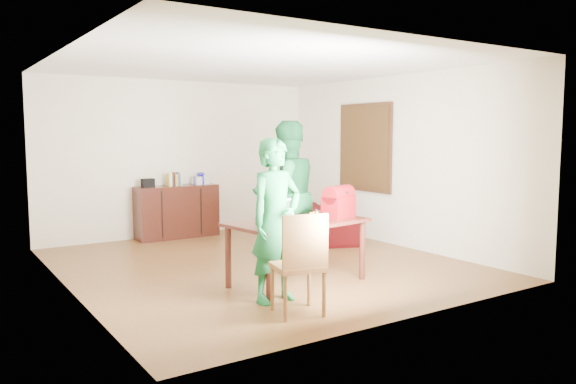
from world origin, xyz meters
TOP-DOWN VIEW (x-y plane):
  - room at (0.01, 0.13)m, footprint 5.20×5.70m
  - table at (-0.15, -1.10)m, footprint 1.74×1.12m
  - chair at (-0.78, -2.05)m, footprint 0.55×0.54m
  - person_near at (-0.73, -1.56)m, footprint 0.68×0.49m
  - person_far at (0.18, -0.35)m, footprint 0.96×0.75m
  - laptop at (-0.39, -1.15)m, footprint 0.43×0.35m
  - bananas at (-0.19, -1.50)m, footprint 0.18×0.15m
  - bottle at (-0.10, -1.42)m, footprint 0.07×0.07m
  - red_bag at (0.41, -1.19)m, footprint 0.48×0.36m
  - sofa at (1.95, 1.19)m, footprint 1.58×2.25m

SIDE VIEW (x-z plane):
  - chair at x=-0.78m, z-range -0.21..0.81m
  - sofa at x=1.95m, z-range 0.00..0.61m
  - table at x=-0.15m, z-range 0.29..1.05m
  - bananas at x=-0.19m, z-range 0.76..0.82m
  - laptop at x=-0.39m, z-range 0.68..0.94m
  - bottle at x=-0.10m, z-range 0.76..0.93m
  - person_near at x=-0.73m, z-range 0.00..1.75m
  - red_bag at x=0.41m, z-range 0.76..1.07m
  - person_far at x=0.18m, z-range 0.00..1.96m
  - room at x=0.01m, z-range -0.14..2.76m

